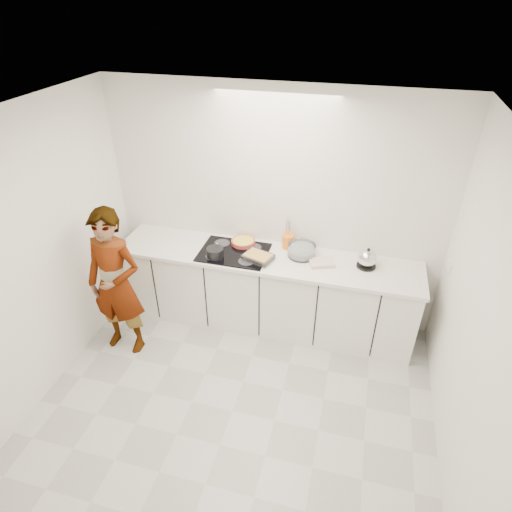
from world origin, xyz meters
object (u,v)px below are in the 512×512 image
(tart_dish, at_px, (243,242))
(cook, at_px, (116,284))
(kettle, at_px, (367,259))
(baking_dish, at_px, (258,257))
(utensil_crock, at_px, (288,241))
(hob, at_px, (234,252))
(mixing_bowl, at_px, (302,251))
(saucepan, at_px, (215,252))

(tart_dish, relative_size, cook, 0.21)
(kettle, bearing_deg, cook, -161.41)
(baking_dish, relative_size, utensil_crock, 2.24)
(tart_dish, height_order, kettle, kettle)
(kettle, distance_m, cook, 2.53)
(hob, distance_m, mixing_bowl, 0.72)
(hob, height_order, utensil_crock, utensil_crock)
(mixing_bowl, height_order, cook, cook)
(baking_dish, height_order, kettle, kettle)
(baking_dish, bearing_deg, tart_dish, 132.02)
(tart_dish, bearing_deg, utensil_crock, 7.62)
(mixing_bowl, bearing_deg, baking_dish, -154.22)
(mixing_bowl, height_order, utensil_crock, utensil_crock)
(baking_dish, xyz_separation_m, cook, (-1.30, -0.64, -0.14))
(cook, bearing_deg, saucepan, 35.63)
(hob, xyz_separation_m, tart_dish, (0.05, 0.19, 0.03))
(tart_dish, relative_size, saucepan, 1.77)
(saucepan, height_order, kettle, kettle)
(hob, bearing_deg, cook, -144.91)
(saucepan, relative_size, kettle, 0.87)
(tart_dish, xyz_separation_m, cook, (-1.06, -0.90, -0.13))
(utensil_crock, bearing_deg, saucepan, -150.57)
(hob, height_order, saucepan, saucepan)
(hob, xyz_separation_m, baking_dish, (0.29, -0.08, 0.04))
(saucepan, distance_m, cook, 1.04)
(baking_dish, distance_m, kettle, 1.10)
(baking_dish, distance_m, utensil_crock, 0.41)
(saucepan, xyz_separation_m, kettle, (1.54, 0.23, 0.03))
(tart_dish, xyz_separation_m, utensil_crock, (0.49, 0.06, 0.04))
(tart_dish, height_order, utensil_crock, utensil_crock)
(saucepan, distance_m, utensil_crock, 0.80)
(utensil_crock, xyz_separation_m, cook, (-1.55, -0.97, -0.17))
(mixing_bowl, distance_m, utensil_crock, 0.22)
(tart_dish, relative_size, mixing_bowl, 1.03)
(kettle, bearing_deg, tart_dish, 175.85)
(tart_dish, xyz_separation_m, mixing_bowl, (0.66, -0.06, 0.02))
(baking_dish, bearing_deg, utensil_crock, 53.10)
(tart_dish, bearing_deg, mixing_bowl, -5.31)
(baking_dish, height_order, cook, cook)
(tart_dish, relative_size, utensil_crock, 2.23)
(hob, relative_size, utensil_crock, 4.69)
(saucepan, bearing_deg, hob, 40.87)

